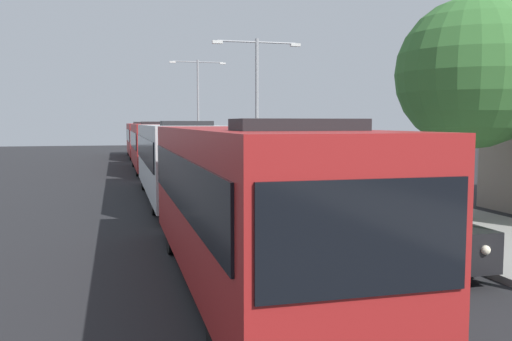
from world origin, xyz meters
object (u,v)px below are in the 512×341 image
(streetlamp_mid, at_px, (257,92))
(roadside_tree, at_px, (472,74))
(bus_lead, at_px, (245,199))
(bus_middle, at_px, (153,145))
(white_suv, at_px, (393,216))
(bus_fourth_in_line, at_px, (142,139))
(streetlamp_far, at_px, (198,98))
(bus_second_in_line, at_px, (176,158))

(streetlamp_mid, height_order, roadside_tree, streetlamp_mid)
(roadside_tree, bearing_deg, bus_lead, -150.75)
(bus_middle, xyz_separation_m, roadside_tree, (8.30, -21.57, 2.96))
(bus_lead, bearing_deg, white_suv, 14.34)
(bus_middle, distance_m, bus_fourth_in_line, 14.10)
(bus_middle, height_order, streetlamp_mid, streetlamp_mid)
(bus_middle, relative_size, white_suv, 2.38)
(bus_lead, relative_size, white_suv, 2.08)
(white_suv, height_order, streetlamp_mid, streetlamp_mid)
(streetlamp_mid, height_order, streetlamp_far, streetlamp_far)
(bus_second_in_line, distance_m, bus_middle, 13.83)
(bus_middle, bearing_deg, white_suv, -81.67)
(white_suv, bearing_deg, bus_second_in_line, 107.91)
(bus_middle, bearing_deg, bus_second_in_line, -90.00)
(white_suv, bearing_deg, bus_middle, 98.33)
(bus_second_in_line, xyz_separation_m, white_suv, (3.70, -11.44, -0.66))
(bus_second_in_line, bearing_deg, roadside_tree, -43.01)
(white_suv, bearing_deg, roadside_tree, 38.82)
(white_suv, bearing_deg, streetlamp_mid, 84.85)
(bus_fourth_in_line, bearing_deg, roadside_tree, -76.91)
(streetlamp_far, height_order, roadside_tree, streetlamp_far)
(bus_lead, xyz_separation_m, bus_fourth_in_line, (0.00, 40.32, 0.00))
(bus_lead, xyz_separation_m, bus_second_in_line, (0.00, 12.39, 0.00))
(streetlamp_far, bearing_deg, bus_fourth_in_line, -160.78)
(white_suv, bearing_deg, bus_fourth_in_line, 95.37)
(bus_fourth_in_line, distance_m, white_suv, 39.55)
(bus_lead, height_order, bus_second_in_line, same)
(bus_fourth_in_line, relative_size, roadside_tree, 1.82)
(bus_fourth_in_line, height_order, streetlamp_mid, streetlamp_mid)
(bus_second_in_line, xyz_separation_m, streetlamp_mid, (5.40, 7.44, 3.15))
(bus_fourth_in_line, bearing_deg, bus_lead, -90.00)
(streetlamp_far, relative_size, roadside_tree, 1.31)
(bus_lead, relative_size, bus_second_in_line, 0.85)
(bus_lead, relative_size, streetlamp_mid, 1.37)
(streetlamp_mid, xyz_separation_m, streetlamp_far, (0.00, 22.37, 0.69))
(bus_lead, distance_m, streetlamp_mid, 20.79)
(streetlamp_far, bearing_deg, white_suv, -92.36)
(bus_middle, distance_m, white_suv, 25.55)
(bus_second_in_line, distance_m, streetlamp_far, 30.54)
(bus_second_in_line, distance_m, streetlamp_mid, 9.72)
(bus_second_in_line, relative_size, streetlamp_mid, 1.60)
(bus_fourth_in_line, relative_size, streetlamp_far, 1.39)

